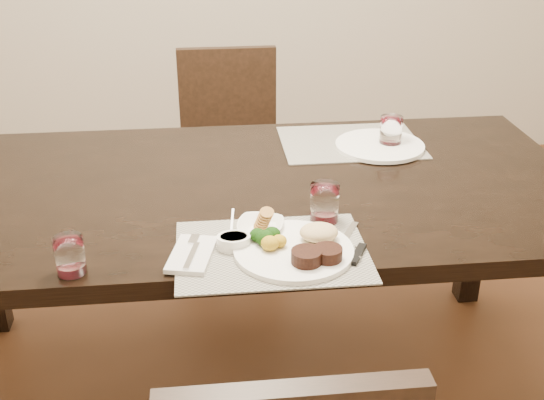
{
  "coord_description": "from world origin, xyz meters",
  "views": [
    {
      "loc": [
        -0.12,
        -1.81,
        1.59
      ],
      "look_at": [
        0.05,
        -0.26,
        0.82
      ],
      "focal_mm": 45.0,
      "sensor_mm": 36.0,
      "label": 1
    }
  ],
  "objects": [
    {
      "name": "placemat_near",
      "position": [
        0.04,
        -0.4,
        0.75
      ],
      "size": [
        0.46,
        0.34,
        0.0
      ],
      "primitive_type": "cube",
      "color": "gray",
      "rests_on": "dining_table"
    },
    {
      "name": "dining_table",
      "position": [
        0.0,
        0.0,
        0.67
      ],
      "size": [
        2.0,
        1.0,
        0.75
      ],
      "color": "black",
      "rests_on": "ground"
    },
    {
      "name": "dinner_plate",
      "position": [
        0.1,
        -0.42,
        0.77
      ],
      "size": [
        0.29,
        0.29,
        0.05
      ],
      "rotation": [
        0.0,
        0.0,
        0.1
      ],
      "color": "white",
      "rests_on": "placemat_near"
    },
    {
      "name": "far_plate",
      "position": [
        0.46,
        0.23,
        0.76
      ],
      "size": [
        0.29,
        0.29,
        0.01
      ],
      "primitive_type": "cylinder",
      "color": "white",
      "rests_on": "placemat_far"
    },
    {
      "name": "placemat_far",
      "position": [
        0.38,
        0.29,
        0.75
      ],
      "size": [
        0.46,
        0.34,
        0.0
      ],
      "primitive_type": "cube",
      "color": "gray",
      "rests_on": "dining_table"
    },
    {
      "name": "cracker_bowl",
      "position": [
        0.02,
        -0.3,
        0.77
      ],
      "size": [
        0.14,
        0.14,
        0.05
      ],
      "rotation": [
        0.0,
        0.0,
        -0.27
      ],
      "color": "white",
      "rests_on": "placemat_near"
    },
    {
      "name": "chair_far",
      "position": [
        0.0,
        0.93,
        0.5
      ],
      "size": [
        0.42,
        0.42,
        0.9
      ],
      "color": "black",
      "rests_on": "ground"
    },
    {
      "name": "napkin_fork",
      "position": [
        -0.15,
        -0.4,
        0.76
      ],
      "size": [
        0.13,
        0.19,
        0.02
      ],
      "rotation": [
        0.0,
        0.0,
        -0.23
      ],
      "color": "silver",
      "rests_on": "placemat_near"
    },
    {
      "name": "steak_knife",
      "position": [
        0.24,
        -0.42,
        0.76
      ],
      "size": [
        0.08,
        0.22,
        0.01
      ],
      "rotation": [
        0.0,
        0.0,
        -0.5
      ],
      "color": "silver",
      "rests_on": "placemat_near"
    },
    {
      "name": "wine_glass_side",
      "position": [
        -0.43,
        -0.44,
        0.79
      ],
      "size": [
        0.07,
        0.07,
        0.09
      ],
      "rotation": [
        0.0,
        0.0,
        -0.11
      ],
      "color": "white",
      "rests_on": "dining_table"
    },
    {
      "name": "ground_plane",
      "position": [
        0.0,
        0.0,
        0.0
      ],
      "size": [
        4.5,
        4.5,
        0.0
      ],
      "primitive_type": "plane",
      "color": "#402514",
      "rests_on": "ground"
    },
    {
      "name": "wine_glass_far",
      "position": [
        0.5,
        0.24,
        0.8
      ],
      "size": [
        0.07,
        0.07,
        0.1
      ],
      "rotation": [
        0.0,
        0.0,
        -0.2
      ],
      "color": "white",
      "rests_on": "placemat_far"
    },
    {
      "name": "sauce_ramekin",
      "position": [
        -0.05,
        -0.37,
        0.77
      ],
      "size": [
        0.08,
        0.12,
        0.07
      ],
      "rotation": [
        0.0,
        0.0,
        -0.17
      ],
      "color": "white",
      "rests_on": "placemat_near"
    },
    {
      "name": "wine_glass_near",
      "position": [
        0.19,
        -0.26,
        0.8
      ],
      "size": [
        0.07,
        0.07,
        0.1
      ],
      "rotation": [
        0.0,
        0.0,
        -0.0
      ],
      "color": "white",
      "rests_on": "placemat_near"
    }
  ]
}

